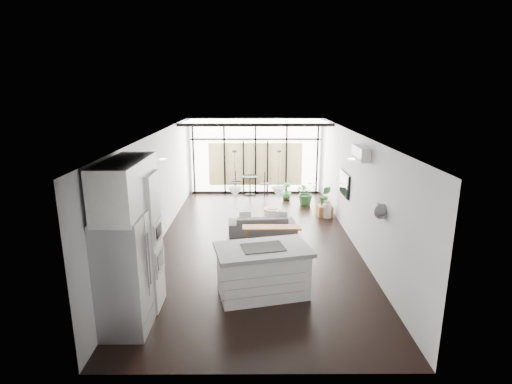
{
  "coord_description": "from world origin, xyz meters",
  "views": [
    {
      "loc": [
        -0.05,
        -9.76,
        3.9
      ],
      "look_at": [
        0.0,
        0.3,
        1.25
      ],
      "focal_mm": 28.0,
      "sensor_mm": 36.0,
      "label": 1
    }
  ],
  "objects_px": {
    "sofa": "(261,221)",
    "pouf": "(272,215)",
    "console_bench": "(272,235)",
    "fridge": "(124,274)",
    "milk_can": "(327,209)",
    "tv": "(344,184)",
    "island": "(263,271)"
  },
  "relations": [
    {
      "from": "console_bench",
      "to": "milk_can",
      "type": "relative_size",
      "value": 2.72
    },
    {
      "from": "fridge",
      "to": "console_bench",
      "type": "bearing_deg",
      "value": 55.02
    },
    {
      "from": "island",
      "to": "tv",
      "type": "bearing_deg",
      "value": 44.85
    },
    {
      "from": "milk_can",
      "to": "sofa",
      "type": "bearing_deg",
      "value": -145.8
    },
    {
      "from": "island",
      "to": "fridge",
      "type": "height_order",
      "value": "fridge"
    },
    {
      "from": "milk_can",
      "to": "tv",
      "type": "relative_size",
      "value": 0.5
    },
    {
      "from": "console_bench",
      "to": "island",
      "type": "bearing_deg",
      "value": -96.78
    },
    {
      "from": "milk_can",
      "to": "console_bench",
      "type": "bearing_deg",
      "value": -129.57
    },
    {
      "from": "sofa",
      "to": "milk_can",
      "type": "xyz_separation_m",
      "value": [
        2.04,
        1.39,
        -0.08
      ]
    },
    {
      "from": "console_bench",
      "to": "pouf",
      "type": "xyz_separation_m",
      "value": [
        0.1,
        1.79,
        -0.03
      ]
    },
    {
      "from": "milk_can",
      "to": "tv",
      "type": "distance_m",
      "value": 1.44
    },
    {
      "from": "console_bench",
      "to": "fridge",
      "type": "bearing_deg",
      "value": -125.52
    },
    {
      "from": "island",
      "to": "fridge",
      "type": "distance_m",
      "value": 2.57
    },
    {
      "from": "fridge",
      "to": "sofa",
      "type": "height_order",
      "value": "fridge"
    },
    {
      "from": "console_bench",
      "to": "tv",
      "type": "xyz_separation_m",
      "value": [
        2.07,
        1.21,
        1.06
      ]
    },
    {
      "from": "island",
      "to": "pouf",
      "type": "distance_m",
      "value": 4.35
    },
    {
      "from": "fridge",
      "to": "console_bench",
      "type": "relative_size",
      "value": 1.32
    },
    {
      "from": "sofa",
      "to": "pouf",
      "type": "relative_size",
      "value": 3.56
    },
    {
      "from": "fridge",
      "to": "tv",
      "type": "distance_m",
      "value": 6.7
    },
    {
      "from": "pouf",
      "to": "tv",
      "type": "xyz_separation_m",
      "value": [
        1.97,
        -0.58,
        1.1
      ]
    },
    {
      "from": "fridge",
      "to": "sofa",
      "type": "bearing_deg",
      "value": 62.53
    },
    {
      "from": "sofa",
      "to": "tv",
      "type": "bearing_deg",
      "value": -173.68
    },
    {
      "from": "fridge",
      "to": "console_bench",
      "type": "distance_m",
      "value": 4.5
    },
    {
      "from": "pouf",
      "to": "tv",
      "type": "bearing_deg",
      "value": -16.47
    },
    {
      "from": "sofa",
      "to": "console_bench",
      "type": "distance_m",
      "value": 0.83
    },
    {
      "from": "fridge",
      "to": "milk_can",
      "type": "distance_m",
      "value": 7.3
    },
    {
      "from": "pouf",
      "to": "tv",
      "type": "distance_m",
      "value": 2.33
    },
    {
      "from": "sofa",
      "to": "pouf",
      "type": "bearing_deg",
      "value": -112.77
    },
    {
      "from": "island",
      "to": "sofa",
      "type": "height_order",
      "value": "island"
    },
    {
      "from": "tv",
      "to": "milk_can",
      "type": "bearing_deg",
      "value": 105.35
    },
    {
      "from": "console_bench",
      "to": "pouf",
      "type": "relative_size",
      "value": 2.92
    },
    {
      "from": "pouf",
      "to": "tv",
      "type": "relative_size",
      "value": 0.46
    }
  ]
}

